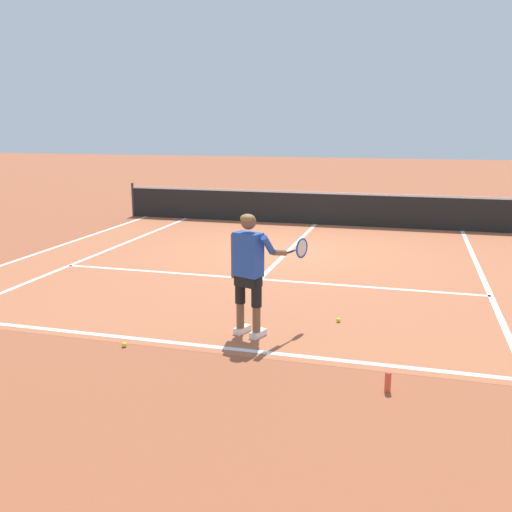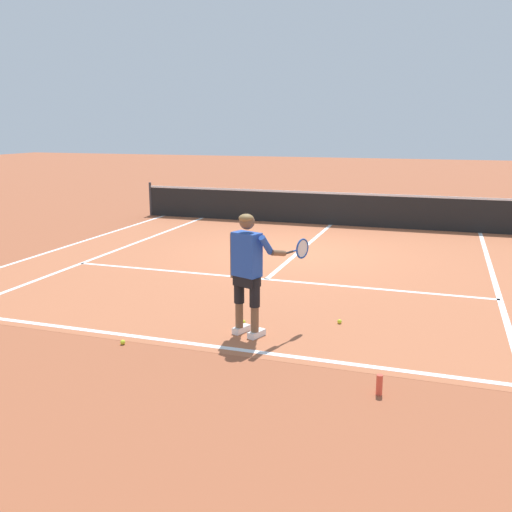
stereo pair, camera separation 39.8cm
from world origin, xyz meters
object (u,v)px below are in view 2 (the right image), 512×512
object	(u,v)px
tennis_ball_by_baseline	(123,342)
tennis_ball_mid_court	(340,322)
water_bottle	(379,385)
tennis_player	(249,266)
tennis_ball_near_feet	(243,322)

from	to	relation	value
tennis_ball_by_baseline	tennis_ball_mid_court	bearing A→B (deg)	33.51
tennis_ball_by_baseline	water_bottle	xyz separation A→B (m)	(3.42, -0.39, 0.08)
tennis_ball_by_baseline	tennis_ball_mid_court	size ratio (longest dim) A/B	1.00
tennis_player	tennis_ball_mid_court	xyz separation A→B (m)	(1.12, 0.86, -0.96)
tennis_player	water_bottle	size ratio (longest dim) A/B	7.43
tennis_ball_near_feet	tennis_ball_mid_court	xyz separation A→B (m)	(1.34, 0.47, 0.00)
tennis_ball_by_baseline	water_bottle	distance (m)	3.44
tennis_player	tennis_ball_near_feet	distance (m)	1.06
water_bottle	tennis_ball_mid_court	bearing A→B (deg)	110.92
tennis_player	tennis_ball_by_baseline	world-z (taller)	tennis_player
tennis_ball_by_baseline	water_bottle	size ratio (longest dim) A/B	0.29
tennis_ball_mid_court	tennis_player	bearing A→B (deg)	-142.50
tennis_ball_near_feet	tennis_ball_mid_court	distance (m)	1.42
tennis_ball_near_feet	tennis_player	bearing A→B (deg)	-60.94
tennis_ball_near_feet	tennis_ball_by_baseline	distance (m)	1.78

